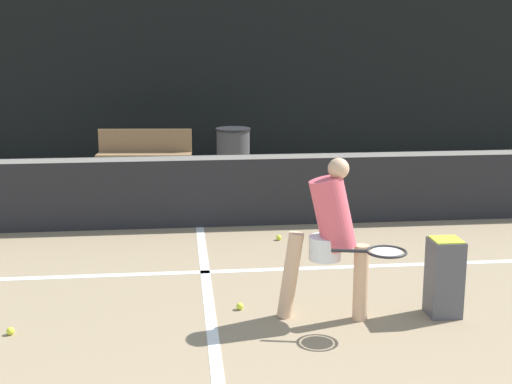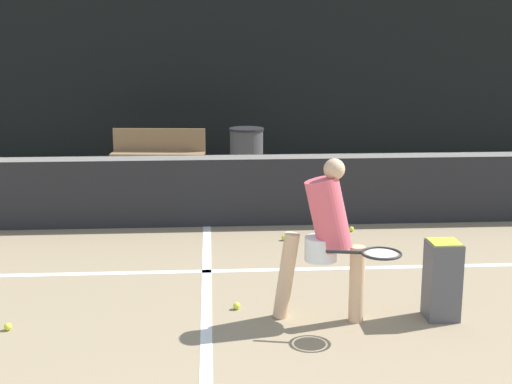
{
  "view_description": "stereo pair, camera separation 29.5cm",
  "coord_description": "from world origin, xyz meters",
  "px_view_note": "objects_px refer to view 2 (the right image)",
  "views": [
    {
      "loc": [
        -0.24,
        -1.22,
        2.49
      ],
      "look_at": [
        0.5,
        5.59,
        0.95
      ],
      "focal_mm": 50.0,
      "sensor_mm": 36.0,
      "label": 1
    },
    {
      "loc": [
        0.05,
        -1.25,
        2.49
      ],
      "look_at": [
        0.5,
        5.59,
        0.95
      ],
      "focal_mm": 50.0,
      "sensor_mm": 36.0,
      "label": 2
    }
  ],
  "objects_px": {
    "parked_car": "(249,122)",
    "ball_hopper": "(442,278)",
    "player_practicing": "(327,234)",
    "courtside_bench": "(158,152)",
    "trash_bin": "(247,153)"
  },
  "relations": [
    {
      "from": "ball_hopper",
      "to": "trash_bin",
      "type": "height_order",
      "value": "trash_bin"
    },
    {
      "from": "ball_hopper",
      "to": "trash_bin",
      "type": "relative_size",
      "value": 0.81
    },
    {
      "from": "parked_car",
      "to": "ball_hopper",
      "type": "bearing_deg",
      "value": -83.39
    },
    {
      "from": "courtside_bench",
      "to": "parked_car",
      "type": "relative_size",
      "value": 0.42
    },
    {
      "from": "player_practicing",
      "to": "ball_hopper",
      "type": "relative_size",
      "value": 2.05
    },
    {
      "from": "courtside_bench",
      "to": "trash_bin",
      "type": "relative_size",
      "value": 1.88
    },
    {
      "from": "ball_hopper",
      "to": "courtside_bench",
      "type": "xyz_separation_m",
      "value": [
        -2.92,
        6.45,
        0.1
      ]
    },
    {
      "from": "ball_hopper",
      "to": "courtside_bench",
      "type": "distance_m",
      "value": 7.08
    },
    {
      "from": "courtside_bench",
      "to": "trash_bin",
      "type": "height_order",
      "value": "trash_bin"
    },
    {
      "from": "trash_bin",
      "to": "ball_hopper",
      "type": "bearing_deg",
      "value": -77.73
    },
    {
      "from": "player_practicing",
      "to": "ball_hopper",
      "type": "xyz_separation_m",
      "value": [
        1.03,
        -0.03,
        -0.41
      ]
    },
    {
      "from": "courtside_bench",
      "to": "parked_car",
      "type": "bearing_deg",
      "value": 68.31
    },
    {
      "from": "trash_bin",
      "to": "parked_car",
      "type": "xyz_separation_m",
      "value": [
        0.25,
        3.5,
        0.11
      ]
    },
    {
      "from": "player_practicing",
      "to": "parked_car",
      "type": "bearing_deg",
      "value": 102.03
    },
    {
      "from": "ball_hopper",
      "to": "courtside_bench",
      "type": "bearing_deg",
      "value": 114.37
    }
  ]
}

